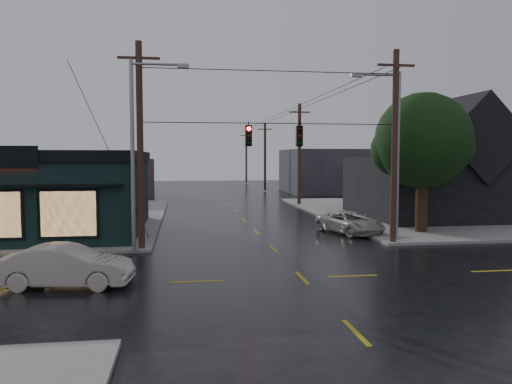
{
  "coord_description": "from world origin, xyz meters",
  "views": [
    {
      "loc": [
        -4.46,
        -18.3,
        4.6
      ],
      "look_at": [
        -1.09,
        4.69,
        2.98
      ],
      "focal_mm": 35.0,
      "sensor_mm": 36.0,
      "label": 1
    }
  ],
  "objects": [
    {
      "name": "ground_plane",
      "position": [
        0.0,
        0.0,
        0.0
      ],
      "size": [
        160.0,
        160.0,
        0.0
      ],
      "primitive_type": "plane",
      "color": "black"
    },
    {
      "name": "sidewalk_ne",
      "position": [
        20.0,
        20.0,
        0.07
      ],
      "size": [
        28.0,
        28.0,
        0.15
      ],
      "primitive_type": "cube",
      "color": "gray",
      "rests_on": "ground"
    },
    {
      "name": "pizza_shop",
      "position": [
        -15.0,
        12.94,
        2.56
      ],
      "size": [
        16.3,
        12.34,
        4.9
      ],
      "color": "black",
      "rests_on": "ground"
    },
    {
      "name": "ne_building",
      "position": [
        15.0,
        17.0,
        4.47
      ],
      "size": [
        12.6,
        11.6,
        8.75
      ],
      "color": "black",
      "rests_on": "ground"
    },
    {
      "name": "corner_tree",
      "position": [
        9.67,
        9.66,
        5.56
      ],
      "size": [
        5.69,
        5.69,
        8.29
      ],
      "color": "black",
      "rests_on": "ground"
    },
    {
      "name": "utility_pole_nw",
      "position": [
        -6.5,
        6.5,
        0.0
      ],
      "size": [
        2.0,
        0.32,
        10.15
      ],
      "primitive_type": null,
      "color": "black",
      "rests_on": "ground"
    },
    {
      "name": "utility_pole_ne",
      "position": [
        6.5,
        6.5,
        0.0
      ],
      "size": [
        2.0,
        0.32,
        10.15
      ],
      "primitive_type": null,
      "color": "black",
      "rests_on": "ground"
    },
    {
      "name": "utility_pole_far_a",
      "position": [
        6.5,
        28.0,
        0.0
      ],
      "size": [
        2.0,
        0.32,
        9.65
      ],
      "primitive_type": null,
      "color": "black",
      "rests_on": "ground"
    },
    {
      "name": "utility_pole_far_b",
      "position": [
        6.5,
        48.0,
        0.0
      ],
      "size": [
        2.0,
        0.32,
        9.15
      ],
      "primitive_type": null,
      "color": "black",
      "rests_on": "ground"
    },
    {
      "name": "utility_pole_far_c",
      "position": [
        6.5,
        68.0,
        0.0
      ],
      "size": [
        2.0,
        0.32,
        9.15
      ],
      "primitive_type": null,
      "color": "black",
      "rests_on": "ground"
    },
    {
      "name": "span_signal_assembly",
      "position": [
        0.1,
        6.5,
        5.7
      ],
      "size": [
        13.0,
        0.48,
        1.23
      ],
      "color": "black",
      "rests_on": "ground"
    },
    {
      "name": "streetlight_nw",
      "position": [
        -6.8,
        5.8,
        0.0
      ],
      "size": [
        5.4,
        0.3,
        9.15
      ],
      "primitive_type": null,
      "color": "gray",
      "rests_on": "ground"
    },
    {
      "name": "streetlight_ne",
      "position": [
        7.0,
        7.2,
        0.0
      ],
      "size": [
        5.4,
        0.3,
        9.15
      ],
      "primitive_type": null,
      "color": "gray",
      "rests_on": "ground"
    },
    {
      "name": "bg_building_west",
      "position": [
        -14.0,
        40.0,
        2.2
      ],
      "size": [
        12.0,
        10.0,
        4.4
      ],
      "primitive_type": "cube",
      "color": "#372B28",
      "rests_on": "ground"
    },
    {
      "name": "bg_building_east",
      "position": [
        16.0,
        45.0,
        2.8
      ],
      "size": [
        14.0,
        12.0,
        5.6
      ],
      "primitive_type": "cube",
      "color": "#2B2C31",
      "rests_on": "ground"
    },
    {
      "name": "sedan_cream",
      "position": [
        -8.59,
        -0.1,
        0.75
      ],
      "size": [
        4.73,
        2.08,
        1.51
      ],
      "primitive_type": "imported",
      "rotation": [
        0.0,
        0.0,
        1.46
      ],
      "color": "#B2AC9C",
      "rests_on": "ground"
    },
    {
      "name": "suv_silver",
      "position": [
        5.51,
        10.45,
        0.66
      ],
      "size": [
        3.55,
        5.21,
        1.32
      ],
      "primitive_type": "imported",
      "rotation": [
        0.0,
        0.0,
        0.31
      ],
      "color": "#B1B0A3",
      "rests_on": "ground"
    }
  ]
}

